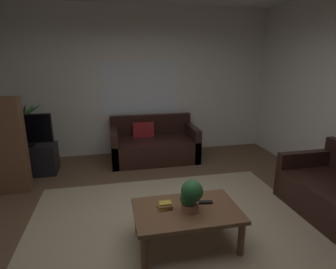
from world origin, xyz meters
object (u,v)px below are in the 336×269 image
at_px(book_on_table_2, 165,203).
at_px(tv_stand, 29,160).
at_px(tv, 24,130).
at_px(book_on_table_0, 164,207).
at_px(book_on_table_1, 165,205).
at_px(remote_on_table_0, 205,202).
at_px(couch_under_window, 154,146).
at_px(coffee_table, 187,214).
at_px(potted_palm_corner, 23,136).
at_px(potted_plant_on_table, 191,195).

bearing_deg(book_on_table_2, tv_stand, 130.07).
bearing_deg(tv, book_on_table_0, -49.75).
height_order(book_on_table_1, book_on_table_2, book_on_table_2).
xyz_separation_m(remote_on_table_0, tv, (-2.33, 2.23, 0.36)).
bearing_deg(book_on_table_2, book_on_table_0, 159.17).
bearing_deg(couch_under_window, book_on_table_1, -96.37).
relative_size(couch_under_window, coffee_table, 1.49).
xyz_separation_m(coffee_table, book_on_table_1, (-0.21, 0.06, 0.10)).
xyz_separation_m(tv_stand, potted_palm_corner, (-0.16, 0.41, 0.32)).
xyz_separation_m(book_on_table_0, remote_on_table_0, (0.45, 0.00, -0.00)).
bearing_deg(tv, potted_plant_on_table, -47.64).
distance_m(couch_under_window, book_on_table_1, 2.53).
height_order(book_on_table_0, potted_plant_on_table, potted_plant_on_table).
height_order(book_on_table_2, potted_plant_on_table, potted_plant_on_table).
relative_size(book_on_table_0, potted_palm_corner, 0.11).
bearing_deg(remote_on_table_0, potted_palm_corner, 52.20).
bearing_deg(potted_palm_corner, potted_plant_on_table, -50.43).
bearing_deg(tv_stand, coffee_table, -47.75).
bearing_deg(book_on_table_2, book_on_table_1, -98.59).
bearing_deg(tv_stand, book_on_table_2, -49.93).
bearing_deg(potted_plant_on_table, remote_on_table_0, 29.82).
xyz_separation_m(tv, potted_palm_corner, (-0.16, 0.43, -0.21)).
xyz_separation_m(book_on_table_0, tv, (-1.89, 2.23, 0.35)).
bearing_deg(remote_on_table_0, book_on_table_1, 100.26).
bearing_deg(coffee_table, potted_plant_on_table, -57.70).
bearing_deg(tv, coffee_table, -47.49).
bearing_deg(tv_stand, potted_palm_corner, 110.99).
distance_m(book_on_table_0, potted_palm_corner, 3.36).
height_order(book_on_table_0, remote_on_table_0, book_on_table_0).
distance_m(book_on_table_0, book_on_table_2, 0.04).
xyz_separation_m(couch_under_window, tv, (-2.17, -0.27, 0.50)).
bearing_deg(book_on_table_2, tv, 130.34).
bearing_deg(potted_plant_on_table, book_on_table_2, 155.30).
bearing_deg(potted_palm_corner, book_on_table_1, -52.45).
relative_size(book_on_table_0, potted_plant_on_table, 0.41).
relative_size(couch_under_window, book_on_table_0, 11.64).
relative_size(coffee_table, potted_palm_corner, 0.87).
bearing_deg(book_on_table_2, coffee_table, -18.05).
distance_m(book_on_table_0, tv_stand, 2.94).
distance_m(book_on_table_1, tv_stand, 2.95).
height_order(book_on_table_1, tv, tv).
relative_size(coffee_table, book_on_table_1, 7.46).
bearing_deg(tv, couch_under_window, 7.14).
height_order(tv_stand, potted_palm_corner, potted_palm_corner).
height_order(book_on_table_2, tv, tv).
bearing_deg(book_on_table_0, tv_stand, 129.98).
height_order(book_on_table_1, potted_palm_corner, potted_palm_corner).
relative_size(tv_stand, potted_palm_corner, 0.72).
bearing_deg(book_on_table_1, book_on_table_0, 132.97).
distance_m(couch_under_window, coffee_table, 2.58).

